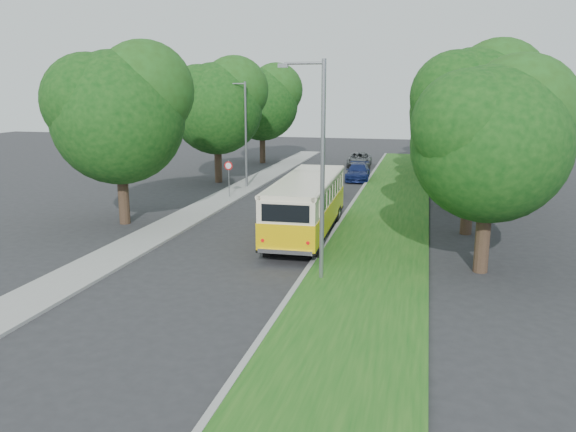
% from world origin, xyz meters
% --- Properties ---
extents(ground, '(120.00, 120.00, 0.00)m').
position_xyz_m(ground, '(0.00, 0.00, 0.00)').
color(ground, '#28282B').
rests_on(ground, ground).
extents(curb, '(0.20, 70.00, 0.15)m').
position_xyz_m(curb, '(3.60, 5.00, 0.07)').
color(curb, gray).
rests_on(curb, ground).
extents(grass_verge, '(4.50, 70.00, 0.13)m').
position_xyz_m(grass_verge, '(5.95, 5.00, 0.07)').
color(grass_verge, '#185316').
rests_on(grass_verge, ground).
extents(sidewalk, '(2.20, 70.00, 0.12)m').
position_xyz_m(sidewalk, '(-4.80, 5.00, 0.06)').
color(sidewalk, gray).
rests_on(sidewalk, ground).
extents(treeline, '(24.27, 41.91, 9.46)m').
position_xyz_m(treeline, '(3.15, 17.99, 5.93)').
color(treeline, '#332319').
rests_on(treeline, ground).
extents(lamppost_near, '(1.71, 0.16, 8.00)m').
position_xyz_m(lamppost_near, '(4.21, -2.50, 4.37)').
color(lamppost_near, gray).
rests_on(lamppost_near, ground).
extents(lamppost_far, '(1.71, 0.16, 7.50)m').
position_xyz_m(lamppost_far, '(-4.70, 16.00, 4.12)').
color(lamppost_far, gray).
rests_on(lamppost_far, ground).
extents(warning_sign, '(0.56, 0.10, 2.50)m').
position_xyz_m(warning_sign, '(-4.50, 11.98, 1.71)').
color(warning_sign, gray).
rests_on(warning_sign, ground).
extents(vintage_bus, '(2.84, 9.91, 2.92)m').
position_xyz_m(vintage_bus, '(2.43, 3.68, 1.46)').
color(vintage_bus, yellow).
rests_on(vintage_bus, ground).
extents(car_silver, '(2.45, 3.99, 1.27)m').
position_xyz_m(car_silver, '(2.10, 8.50, 0.63)').
color(car_silver, '#B5B6BB').
rests_on(car_silver, ground).
extents(car_white, '(1.99, 4.22, 1.34)m').
position_xyz_m(car_white, '(1.74, 14.24, 0.67)').
color(car_white, silver).
rests_on(car_white, ground).
extents(car_blue, '(2.04, 4.49, 1.27)m').
position_xyz_m(car_blue, '(2.76, 21.59, 0.64)').
color(car_blue, navy).
rests_on(car_blue, ground).
extents(car_grey, '(2.40, 4.72, 1.28)m').
position_xyz_m(car_grey, '(1.94, 29.50, 0.64)').
color(car_grey, '#505357').
rests_on(car_grey, ground).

